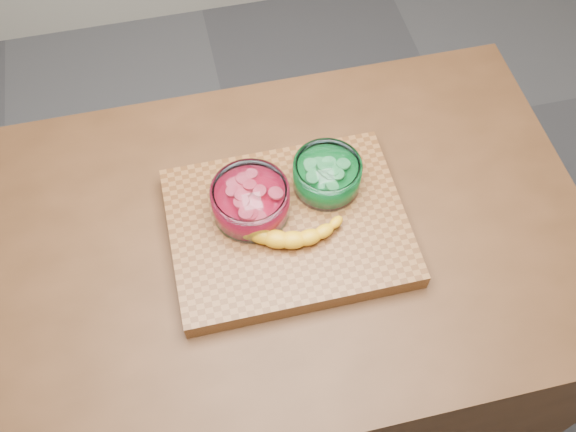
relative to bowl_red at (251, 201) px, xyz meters
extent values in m
plane|color=#515155|center=(0.06, -0.04, -0.97)|extent=(3.50, 3.50, 0.00)
cube|color=#4A2B16|center=(0.06, -0.04, -0.52)|extent=(1.20, 0.80, 0.90)
cube|color=brown|center=(0.06, -0.04, -0.05)|extent=(0.45, 0.35, 0.04)
cylinder|color=white|center=(0.00, 0.00, 0.00)|extent=(0.15, 0.15, 0.07)
cylinder|color=red|center=(0.00, 0.00, -0.01)|extent=(0.13, 0.13, 0.04)
cylinder|color=#FF506A|center=(0.00, 0.00, 0.02)|extent=(0.12, 0.12, 0.02)
cylinder|color=white|center=(0.16, 0.03, 0.00)|extent=(0.13, 0.13, 0.06)
cylinder|color=#10862F|center=(0.16, 0.03, -0.01)|extent=(0.11, 0.11, 0.04)
cylinder|color=#62D074|center=(0.16, 0.03, 0.02)|extent=(0.11, 0.11, 0.02)
camera|label=1|loc=(-0.08, -0.66, 1.01)|focal=40.00mm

